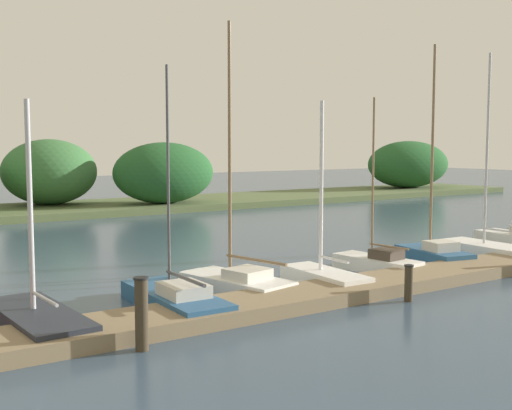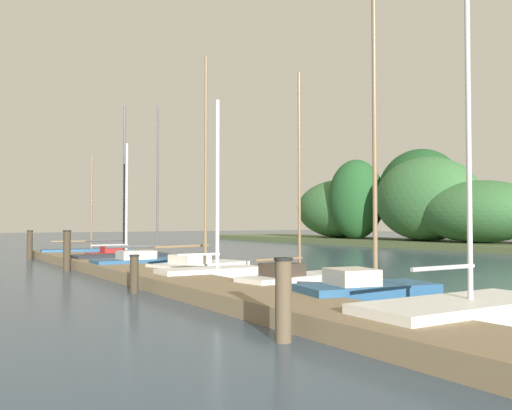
% 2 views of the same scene
% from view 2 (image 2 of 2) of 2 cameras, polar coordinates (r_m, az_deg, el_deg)
% --- Properties ---
extents(dock_pier, '(30.40, 1.80, 0.35)m').
position_cam_2_polar(dock_pier, '(14.61, -8.57, -8.03)').
color(dock_pier, '#847051').
rests_on(dock_pier, ground).
extents(far_shore, '(72.93, 8.50, 7.29)m').
position_cam_2_polar(far_shore, '(37.14, 24.67, -0.29)').
color(far_shore, '#56663D').
rests_on(far_shore, ground).
extents(sailboat_0, '(1.69, 4.33, 5.02)m').
position_cam_2_polar(sailboat_0, '(27.40, -17.31, -4.85)').
color(sailboat_0, '#285684').
rests_on(sailboat_0, ground).
extents(sailboat_1, '(1.00, 3.09, 7.03)m').
position_cam_2_polar(sailboat_1, '(24.92, -14.14, -4.90)').
color(sailboat_1, maroon).
rests_on(sailboat_1, ground).
extents(sailboat_2, '(1.53, 4.09, 5.00)m').
position_cam_2_polar(sailboat_2, '(22.73, -13.85, -5.47)').
color(sailboat_2, '#232833').
rests_on(sailboat_2, ground).
extents(sailboat_3, '(1.35, 4.24, 5.94)m').
position_cam_2_polar(sailboat_3, '(19.63, -10.95, -6.04)').
color(sailboat_3, '#285684').
rests_on(sailboat_3, ground).
extents(sailboat_4, '(2.07, 3.70, 7.32)m').
position_cam_2_polar(sailboat_4, '(17.90, -5.77, -6.35)').
color(sailboat_4, white).
rests_on(sailboat_4, ground).
extents(sailboat_5, '(1.17, 3.22, 5.25)m').
position_cam_2_polar(sailboat_5, '(15.36, -4.40, -7.18)').
color(sailboat_5, white).
rests_on(sailboat_5, ground).
extents(sailboat_6, '(1.37, 3.20, 5.51)m').
position_cam_2_polar(sailboat_6, '(13.42, 4.21, -7.99)').
color(sailboat_6, white).
rests_on(sailboat_6, ground).
extents(sailboat_7, '(1.76, 3.19, 7.36)m').
position_cam_2_polar(sailboat_7, '(11.39, 12.00, -8.68)').
color(sailboat_7, '#285684').
rests_on(sailboat_7, ground).
extents(sailboat_8, '(1.50, 4.02, 7.24)m').
position_cam_2_polar(sailboat_8, '(9.55, 21.42, -10.42)').
color(sailboat_8, white).
rests_on(sailboat_8, ground).
extents(mooring_piling_0, '(0.29, 0.29, 1.37)m').
position_cam_2_polar(mooring_piling_0, '(27.21, -22.85, -3.92)').
color(mooring_piling_0, '#3D3323').
rests_on(mooring_piling_0, ground).
extents(mooring_piling_1, '(0.30, 0.30, 1.46)m').
position_cam_2_polar(mooring_piling_1, '(20.68, -19.40, -4.54)').
color(mooring_piling_1, '#3D3323').
rests_on(mooring_piling_1, ground).
extents(mooring_piling_2, '(0.24, 0.24, 0.96)m').
position_cam_2_polar(mooring_piling_2, '(13.64, -12.78, -7.14)').
color(mooring_piling_2, '#3D3323').
rests_on(mooring_piling_2, ground).
extents(mooring_piling_3, '(0.28, 0.28, 1.24)m').
position_cam_2_polar(mooring_piling_3, '(8.03, 2.93, -9.96)').
color(mooring_piling_3, brown).
rests_on(mooring_piling_3, ground).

